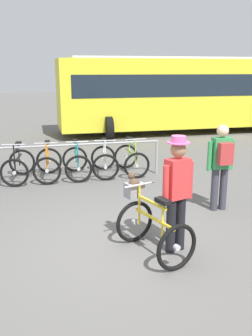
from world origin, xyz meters
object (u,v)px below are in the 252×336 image
object	(u,v)px
racked_bike_black	(18,166)
bus_distant	(179,91)
racked_bike_lime	(131,159)
person_with_featured_bike	(177,190)
racked_bike_white	(104,161)
featured_bicycle	(149,221)
racked_bike_orange	(48,164)
racked_bike_teal	(77,162)
pedestrian_with_backpack	(221,162)

from	to	relation	value
racked_bike_black	bus_distant	size ratio (longest dim) A/B	0.11
racked_bike_lime	person_with_featured_bike	xyz separation A→B (m)	(-0.18, -4.31, 0.58)
racked_bike_white	person_with_featured_bike	size ratio (longest dim) A/B	0.66
racked_bike_white	featured_bicycle	xyz separation A→B (m)	(0.13, -4.23, 0.12)
racked_bike_black	racked_bike_white	xyz separation A→B (m)	(2.10, 0.12, 0.00)
racked_bike_orange	racked_bike_white	bearing A→B (deg)	3.27
racked_bike_black	racked_bike_white	distance (m)	2.10
racked_bike_black	racked_bike_lime	distance (m)	2.80
racked_bike_black	racked_bike_teal	bearing A→B (deg)	3.27
racked_bike_lime	bus_distant	size ratio (longest dim) A/B	0.11
racked_bike_teal	person_with_featured_bike	bearing A→B (deg)	-73.91
racked_bike_teal	pedestrian_with_backpack	bearing A→B (deg)	-47.70
racked_bike_black	racked_bike_white	bearing A→B (deg)	3.27
racked_bike_white	racked_bike_teal	bearing A→B (deg)	-176.73
racked_bike_orange	racked_bike_white	distance (m)	1.40
racked_bike_orange	pedestrian_with_backpack	xyz separation A→B (m)	(3.24, -2.75, 0.57)
racked_bike_teal	person_with_featured_bike	distance (m)	4.44
racked_bike_black	bus_distant	distance (m)	8.81
racked_bike_orange	pedestrian_with_backpack	world-z (taller)	pedestrian_with_backpack
racked_bike_teal	featured_bicycle	xyz separation A→B (m)	(0.83, -4.19, 0.12)
racked_bike_orange	person_with_featured_bike	size ratio (longest dim) A/B	0.66
racked_bike_black	racked_bike_orange	xyz separation A→B (m)	(0.70, 0.04, 0.00)
racked_bike_black	person_with_featured_bike	distance (m)	4.94
racked_bike_black	racked_bike_teal	size ratio (longest dim) A/B	1.01
racked_bike_orange	racked_bike_lime	world-z (taller)	same
racked_bike_lime	racked_bike_black	bearing A→B (deg)	-176.73
pedestrian_with_backpack	racked_bike_lime	bearing A→B (deg)	111.68
racked_bike_teal	pedestrian_with_backpack	distance (m)	3.82
racked_bike_teal	racked_bike_lime	bearing A→B (deg)	3.27
racked_bike_lime	bus_distant	bearing A→B (deg)	62.14
person_with_featured_bike	featured_bicycle	bearing A→B (deg)	174.87
racked_bike_orange	pedestrian_with_backpack	distance (m)	4.29
racked_bike_lime	bus_distant	world-z (taller)	bus_distant
racked_bike_black	pedestrian_with_backpack	size ratio (longest dim) A/B	0.70
pedestrian_with_backpack	bus_distant	bearing A→B (deg)	76.89
person_with_featured_bike	pedestrian_with_backpack	size ratio (longest dim) A/B	1.05
racked_bike_teal	pedestrian_with_backpack	xyz separation A→B (m)	(2.54, -2.79, 0.57)
racked_bike_white	pedestrian_with_backpack	world-z (taller)	pedestrian_with_backpack
pedestrian_with_backpack	person_with_featured_bike	bearing A→B (deg)	-132.54
racked_bike_orange	racked_bike_teal	bearing A→B (deg)	3.27
racked_bike_white	bus_distant	distance (m)	7.44
racked_bike_lime	person_with_featured_bike	size ratio (longest dim) A/B	0.67
racked_bike_white	person_with_featured_bike	distance (m)	4.34
racked_bike_orange	racked_bike_lime	size ratio (longest dim) A/B	0.98
bus_distant	racked_bike_lime	bearing A→B (deg)	-117.86
pedestrian_with_backpack	racked_bike_white	bearing A→B (deg)	123.03
racked_bike_teal	featured_bicycle	world-z (taller)	featured_bicycle
person_with_featured_bike	bus_distant	distance (m)	11.00
racked_bike_orange	racked_bike_teal	distance (m)	0.70
racked_bike_white	pedestrian_with_backpack	size ratio (longest dim) A/B	0.70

